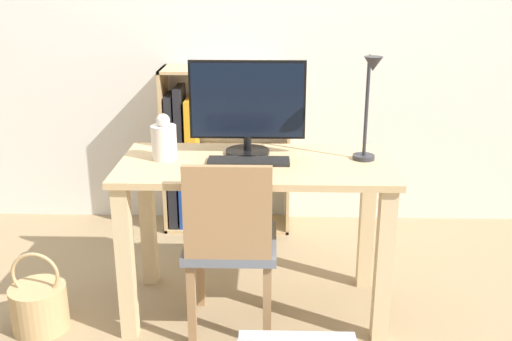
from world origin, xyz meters
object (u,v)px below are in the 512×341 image
chair (230,241)px  basket (39,306)px  keyboard (249,161)px  monitor (247,104)px  vase (164,140)px  desk_lamp (369,98)px  bookshelf (203,156)px

chair → basket: (-0.87, 0.00, -0.34)m
keyboard → chair: (-0.07, -0.19, -0.30)m
monitor → vase: monitor is taller
monitor → desk_lamp: desk_lamp is taller
vase → basket: 0.94m
bookshelf → keyboard: bearing=-72.1°
keyboard → vase: 0.39m
basket → vase: bearing=22.6°
monitor → desk_lamp: (0.53, -0.13, 0.06)m
bookshelf → desk_lamp: bearing=-49.3°
desk_lamp → chair: desk_lamp is taller
vase → monitor: bearing=15.1°
bookshelf → basket: bearing=-118.0°
chair → basket: 0.93m
basket → monitor: bearing=19.7°
keyboard → bookshelf: bearing=107.9°
vase → bookshelf: size_ratio=0.21×
desk_lamp → basket: (-1.46, -0.20, -0.92)m
bookshelf → vase: bearing=-93.8°
vase → basket: (-0.56, -0.23, -0.72)m
desk_lamp → bookshelf: size_ratio=0.47×
bookshelf → basket: 1.38m
monitor → keyboard: 0.27m
vase → desk_lamp: 0.92m
bookshelf → monitor: bearing=-69.8°
desk_lamp → basket: bearing=-172.2°
keyboard → desk_lamp: bearing=1.6°
bookshelf → basket: size_ratio=2.64×
keyboard → bookshelf: 1.08m
keyboard → vase: bearing=172.9°
vase → chair: vase is taller
chair → bookshelf: bearing=93.2°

